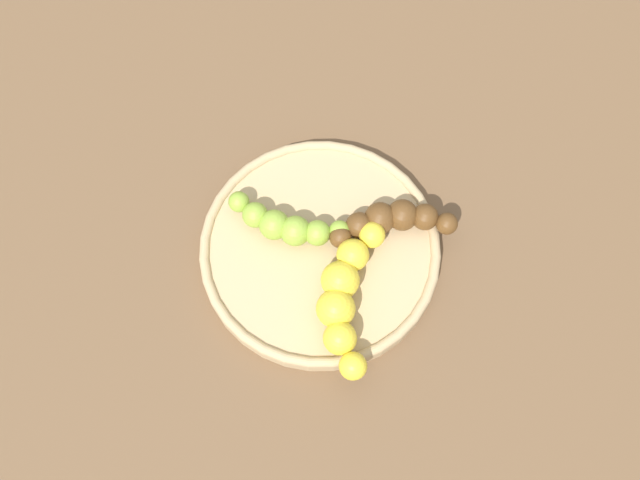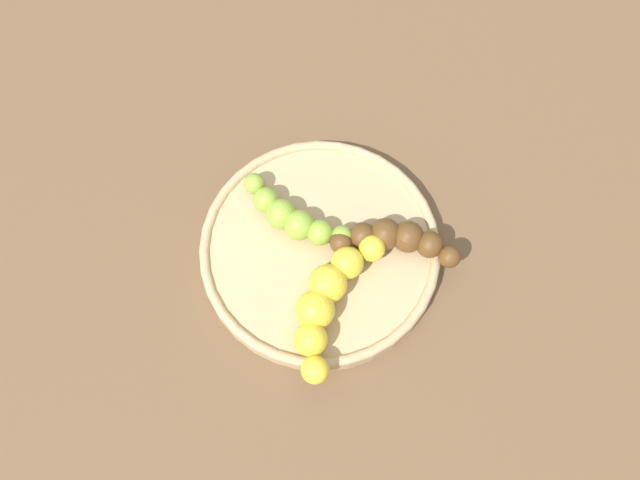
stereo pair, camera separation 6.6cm
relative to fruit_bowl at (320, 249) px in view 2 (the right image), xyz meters
name	(u,v)px [view 2 (the right image)]	position (x,y,z in m)	size (l,w,h in m)	color
ground_plane	(320,254)	(0.00, 0.00, -0.01)	(2.40, 2.40, 0.00)	brown
fruit_bowl	(320,249)	(0.00, 0.00, 0.00)	(0.24, 0.24, 0.02)	tan
banana_yellow	(328,300)	(0.03, 0.05, 0.03)	(0.14, 0.09, 0.04)	yellow
banana_overripe	(396,239)	(-0.06, 0.04, 0.02)	(0.10, 0.09, 0.03)	#593819
banana_green	(292,217)	(0.01, -0.04, 0.02)	(0.06, 0.12, 0.03)	#8CAD38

